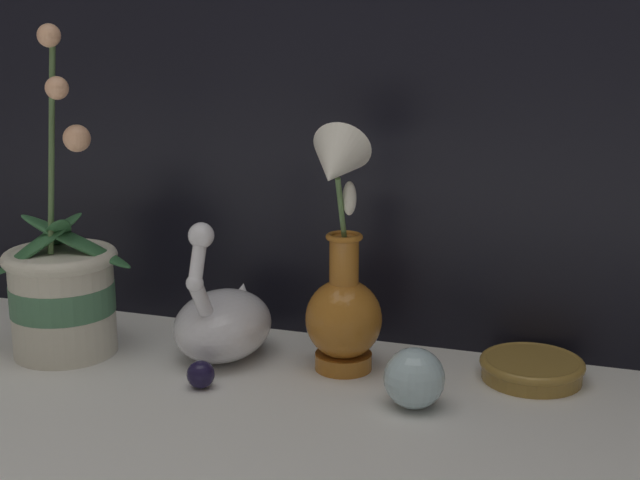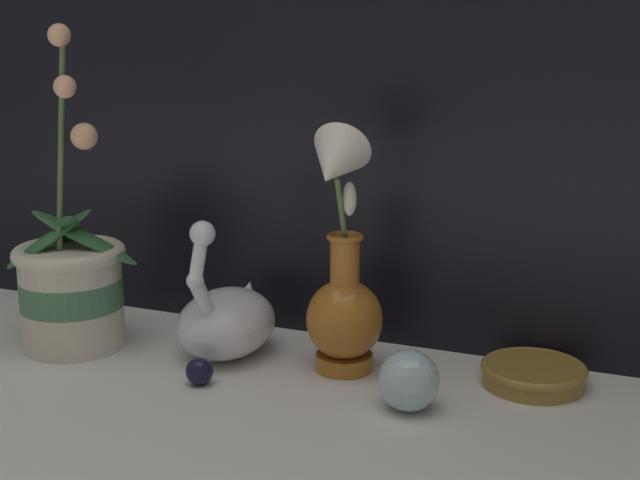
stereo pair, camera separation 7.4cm
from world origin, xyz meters
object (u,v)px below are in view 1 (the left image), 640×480
at_px(glass_sphere, 414,378).
at_px(amber_dish, 532,367).
at_px(swan_figurine, 224,320).
at_px(blue_vase, 342,285).
at_px(orchid_potted_plant, 62,289).

xyz_separation_m(glass_sphere, amber_dish, (0.13, 0.13, -0.02)).
height_order(swan_figurine, blue_vase, blue_vase).
relative_size(blue_vase, glass_sphere, 4.49).
distance_m(orchid_potted_plant, blue_vase, 0.39).
bearing_deg(blue_vase, amber_dish, 11.80).
bearing_deg(glass_sphere, orchid_potted_plant, 177.13).
height_order(orchid_potted_plant, blue_vase, orchid_potted_plant).
distance_m(swan_figurine, blue_vase, 0.18).
bearing_deg(orchid_potted_plant, swan_figurine, 14.03).
bearing_deg(blue_vase, orchid_potted_plant, -171.85).
bearing_deg(swan_figurine, blue_vase, 0.33).
relative_size(orchid_potted_plant, amber_dish, 3.32).
height_order(orchid_potted_plant, glass_sphere, orchid_potted_plant).
relative_size(blue_vase, amber_dish, 2.46).
height_order(blue_vase, glass_sphere, blue_vase).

